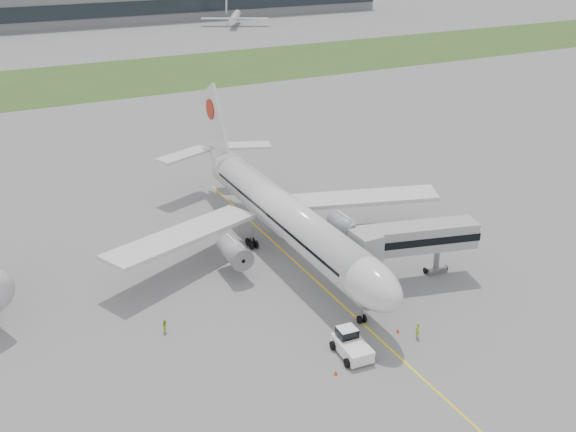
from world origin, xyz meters
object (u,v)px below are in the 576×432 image
pushback_tug (351,344)px  jet_bridge (410,239)px  airliner (280,210)px  ground_crew_near (417,330)px

pushback_tug → jet_bridge: (14.21, 9.59, 4.28)m
airliner → pushback_tug: airliner is taller
airliner → ground_crew_near: 25.58m
jet_bridge → pushback_tug: bearing=-131.5°
jet_bridge → ground_crew_near: jet_bridge is taller
airliner → pushback_tug: (-3.97, -23.91, -4.56)m
pushback_tug → jet_bridge: jet_bridge is taller
pushback_tug → ground_crew_near: 7.71m
pushback_tug → jet_bridge: bearing=38.3°
jet_bridge → ground_crew_near: 13.21m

